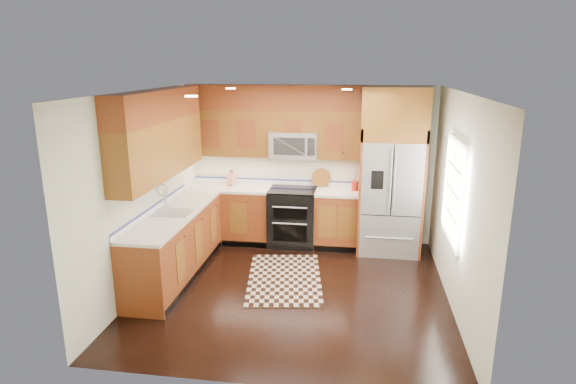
# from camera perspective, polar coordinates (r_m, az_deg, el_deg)

# --- Properties ---
(ground) EXTENTS (4.00, 4.00, 0.00)m
(ground) POSITION_cam_1_polar(r_m,az_deg,el_deg) (6.56, 0.66, -11.53)
(ground) COLOR black
(ground) RESTS_ON ground
(wall_back) EXTENTS (4.00, 0.02, 2.60)m
(wall_back) POSITION_cam_1_polar(r_m,az_deg,el_deg) (8.02, 2.67, 3.29)
(wall_back) COLOR silver
(wall_back) RESTS_ON ground
(wall_left) EXTENTS (0.02, 4.00, 2.60)m
(wall_left) POSITION_cam_1_polar(r_m,az_deg,el_deg) (6.65, -16.63, 0.19)
(wall_left) COLOR silver
(wall_left) RESTS_ON ground
(wall_right) EXTENTS (0.02, 4.00, 2.60)m
(wall_right) POSITION_cam_1_polar(r_m,az_deg,el_deg) (6.15, 19.49, -1.24)
(wall_right) COLOR silver
(wall_right) RESTS_ON ground
(window) EXTENTS (0.04, 1.10, 1.30)m
(window) POSITION_cam_1_polar(r_m,az_deg,el_deg) (6.31, 19.05, 0.15)
(window) COLOR white
(window) RESTS_ON ground
(base_cabinets) EXTENTS (2.85, 3.00, 0.90)m
(base_cabinets) POSITION_cam_1_polar(r_m,az_deg,el_deg) (7.43, -7.83, -4.60)
(base_cabinets) COLOR brown
(base_cabinets) RESTS_ON ground
(countertop) EXTENTS (2.86, 3.01, 0.04)m
(countertop) POSITION_cam_1_polar(r_m,az_deg,el_deg) (7.36, -6.65, -0.92)
(countertop) COLOR silver
(countertop) RESTS_ON base_cabinets
(upper_cabinets) EXTENTS (2.85, 3.00, 1.15)m
(upper_cabinets) POSITION_cam_1_polar(r_m,az_deg,el_deg) (7.22, -7.24, 7.72)
(upper_cabinets) COLOR brown
(upper_cabinets) RESTS_ON ground
(range) EXTENTS (0.76, 0.67, 0.95)m
(range) POSITION_cam_1_polar(r_m,az_deg,el_deg) (7.94, 0.55, -3.01)
(range) COLOR black
(range) RESTS_ON ground
(microwave) EXTENTS (0.76, 0.40, 0.42)m
(microwave) POSITION_cam_1_polar(r_m,az_deg,el_deg) (7.78, 0.70, 5.65)
(microwave) COLOR #B2B2B7
(microwave) RESTS_ON ground
(refrigerator) EXTENTS (0.98, 0.75, 2.60)m
(refrigerator) POSITION_cam_1_polar(r_m,az_deg,el_deg) (7.63, 12.14, 2.39)
(refrigerator) COLOR #B2B2B7
(refrigerator) RESTS_ON ground
(sink_faucet) EXTENTS (0.54, 0.44, 0.37)m
(sink_faucet) POSITION_cam_1_polar(r_m,az_deg,el_deg) (6.83, -13.63, -1.90)
(sink_faucet) COLOR #B2B2B7
(sink_faucet) RESTS_ON countertop
(rug) EXTENTS (1.23, 1.80, 0.01)m
(rug) POSITION_cam_1_polar(r_m,az_deg,el_deg) (6.87, -0.41, -10.18)
(rug) COLOR black
(rug) RESTS_ON ground
(knife_block) EXTENTS (0.14, 0.16, 0.27)m
(knife_block) POSITION_cam_1_polar(r_m,az_deg,el_deg) (8.12, -6.68, 1.54)
(knife_block) COLOR #AA7652
(knife_block) RESTS_ON countertop
(utensil_crock) EXTENTS (0.12, 0.12, 0.31)m
(utensil_crock) POSITION_cam_1_polar(r_m,az_deg,el_deg) (7.81, 7.95, 0.94)
(utensil_crock) COLOR #A42114
(utensil_crock) RESTS_ON countertop
(cutting_board) EXTENTS (0.36, 0.36, 0.02)m
(cutting_board) POSITION_cam_1_polar(r_m,az_deg,el_deg) (8.02, 3.94, 0.71)
(cutting_board) COLOR brown
(cutting_board) RESTS_ON countertop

